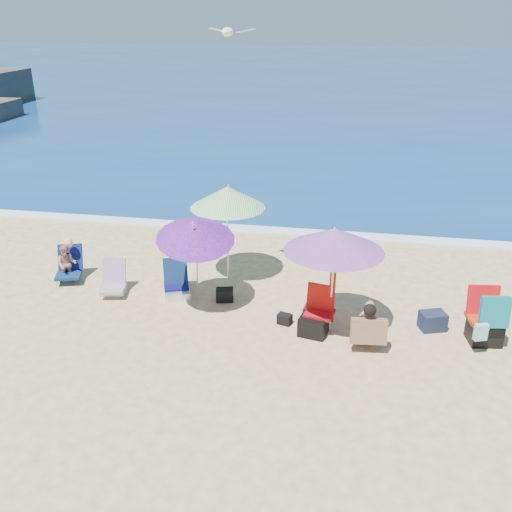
% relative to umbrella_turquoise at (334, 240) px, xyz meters
% --- Properties ---
extents(ground, '(120.00, 120.00, 0.00)m').
position_rel_umbrella_turquoise_xyz_m(ground, '(-1.13, -0.47, -1.74)').
color(ground, '#D8BC84').
rests_on(ground, ground).
extents(sea, '(120.00, 80.00, 0.12)m').
position_rel_umbrella_turquoise_xyz_m(sea, '(-1.13, 44.53, -1.79)').
color(sea, navy).
rests_on(sea, ground).
extents(foam, '(120.00, 0.50, 0.04)m').
position_rel_umbrella_turquoise_xyz_m(foam, '(-1.13, 4.63, -1.72)').
color(foam, white).
rests_on(foam, ground).
extents(umbrella_turquoise, '(1.77, 1.77, 1.98)m').
position_rel_umbrella_turquoise_xyz_m(umbrella_turquoise, '(0.00, 0.00, 0.00)').
color(umbrella_turquoise, white).
rests_on(umbrella_turquoise, ground).
extents(umbrella_striped, '(1.71, 1.71, 2.06)m').
position_rel_umbrella_turquoise_xyz_m(umbrella_striped, '(-2.24, 1.78, 0.06)').
color(umbrella_striped, white).
rests_on(umbrella_striped, ground).
extents(umbrella_blue, '(1.93, 1.96, 1.98)m').
position_rel_umbrella_turquoise_xyz_m(umbrella_blue, '(-2.51, 0.34, -0.11)').
color(umbrella_blue, silver).
rests_on(umbrella_blue, ground).
extents(furled_umbrella, '(0.18, 0.19, 1.46)m').
position_rel_umbrella_turquoise_xyz_m(furled_umbrella, '(0.00, 0.30, -0.94)').
color(furled_umbrella, red).
rests_on(furled_umbrella, ground).
extents(chair_navy, '(0.70, 0.81, 0.69)m').
position_rel_umbrella_turquoise_xyz_m(chair_navy, '(-3.10, 0.81, -1.55)').
color(chair_navy, '#0C0D44').
rests_on(chair_navy, ground).
extents(chair_rainbow, '(0.61, 0.73, 0.66)m').
position_rel_umbrella_turquoise_xyz_m(chair_rainbow, '(-4.38, 0.66, -1.56)').
color(chair_rainbow, '#E35C50').
rests_on(chair_rainbow, ground).
extents(camp_chair_left, '(0.64, 0.63, 0.85)m').
position_rel_umbrella_turquoise_xyz_m(camp_chair_left, '(-0.25, -0.16, -1.48)').
color(camp_chair_left, '#A60B11').
rests_on(camp_chair_left, ground).
extents(camp_chair_right, '(0.62, 0.88, 0.99)m').
position_rel_umbrella_turquoise_xyz_m(camp_chair_right, '(2.63, 0.04, -1.38)').
color(camp_chair_right, '#AE280C').
rests_on(camp_chair_right, ground).
extents(person_center, '(0.61, 0.58, 0.87)m').
position_rel_umbrella_turquoise_xyz_m(person_center, '(0.66, -0.49, -1.31)').
color(person_center, '#A97665').
rests_on(person_center, ground).
extents(person_left, '(0.67, 0.81, 0.92)m').
position_rel_umbrella_turquoise_xyz_m(person_left, '(-5.51, 1.00, -1.32)').
color(person_left, '#AD7568').
rests_on(person_left, ground).
extents(bag_black_a, '(0.38, 0.31, 0.24)m').
position_rel_umbrella_turquoise_xyz_m(bag_black_a, '(-2.10, 0.74, -1.62)').
color(bag_black_a, black).
rests_on(bag_black_a, ground).
extents(bag_navy_b, '(0.52, 0.45, 0.33)m').
position_rel_umbrella_turquoise_xyz_m(bag_navy_b, '(1.81, 0.35, -1.57)').
color(bag_navy_b, '#171D33').
rests_on(bag_navy_b, ground).
extents(bag_black_b, '(0.29, 0.24, 0.19)m').
position_rel_umbrella_turquoise_xyz_m(bag_black_b, '(-0.81, 0.06, -1.64)').
color(bag_black_b, black).
rests_on(bag_black_b, ground).
extents(seagull, '(0.87, 0.44, 0.15)m').
position_rel_umbrella_turquoise_xyz_m(seagull, '(-2.02, 1.16, 3.19)').
color(seagull, white).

